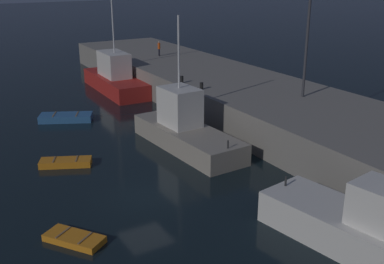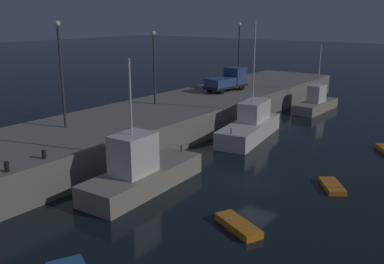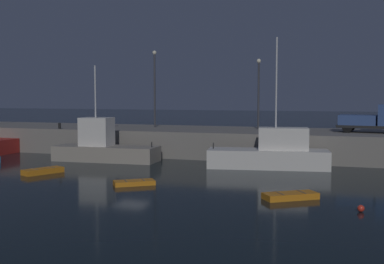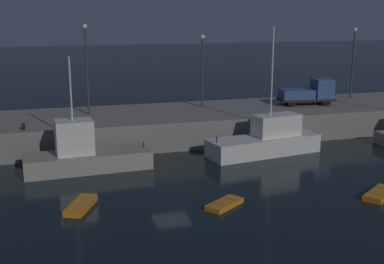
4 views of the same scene
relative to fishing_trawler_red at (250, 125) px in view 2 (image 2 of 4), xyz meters
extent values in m
plane|color=black|center=(-9.92, -6.03, -1.19)|extent=(320.00, 320.00, 0.00)
cube|color=gray|center=(-9.92, 7.87, 0.09)|extent=(77.21, 10.29, 2.57)
cube|color=silver|center=(-0.30, -0.05, -0.42)|extent=(10.24, 4.51, 1.54)
cube|color=silver|center=(0.93, 0.15, 1.27)|extent=(4.27, 2.56, 1.84)
cylinder|color=silver|center=(0.32, 0.05, 5.88)|extent=(0.14, 0.14, 7.39)
cylinder|color=#262626|center=(-4.79, -0.80, 0.60)|extent=(0.10, 0.10, 0.50)
cube|color=gray|center=(-15.14, -0.37, -0.50)|extent=(9.78, 3.65, 1.39)
cube|color=silver|center=(-16.08, -0.43, 1.50)|extent=(2.89, 2.23, 2.60)
cylinder|color=silver|center=(-16.17, -0.43, 5.18)|extent=(0.14, 0.14, 4.77)
cylinder|color=#262626|center=(-10.73, -0.11, 0.44)|extent=(0.10, 0.10, 0.50)
cube|color=gray|center=(15.03, -0.58, -0.62)|extent=(7.79, 2.75, 1.14)
cube|color=silver|center=(15.04, -0.58, 0.95)|extent=(2.35, 1.61, 2.00)
cylinder|color=silver|center=(15.20, -0.59, 4.33)|extent=(0.14, 0.14, 4.75)
cylinder|color=#262626|center=(18.58, -0.70, 0.20)|extent=(0.10, 0.10, 0.50)
cube|color=orange|center=(-7.57, -10.55, -1.04)|extent=(2.87, 2.52, 0.31)
cube|color=olive|center=(-7.09, -10.20, -0.86)|extent=(0.67, 0.88, 0.04)
cube|color=olive|center=(-8.06, -10.90, -0.86)|extent=(0.67, 0.88, 0.04)
cube|color=orange|center=(-16.29, -8.43, -0.98)|extent=(2.30, 3.29, 0.42)
cube|color=olive|center=(-16.00, -7.81, -0.76)|extent=(0.93, 0.49, 0.04)
cube|color=olive|center=(-16.57, -9.06, -0.76)|extent=(0.93, 0.49, 0.04)
cylinder|color=#38383D|center=(-14.18, 8.95, 5.33)|extent=(0.20, 0.20, 7.91)
sphere|color=#F9EFCC|center=(-14.18, 8.95, 9.46)|extent=(0.44, 0.44, 0.44)
cylinder|color=#38383D|center=(-2.87, 9.43, 4.78)|extent=(0.20, 0.20, 6.80)
sphere|color=#F9EFCC|center=(-2.87, 9.43, 8.35)|extent=(0.44, 0.44, 0.44)
cylinder|color=#38383D|center=(14.65, 10.16, 5.03)|extent=(0.20, 0.20, 7.31)
sphere|color=#F9EFCC|center=(14.65, 10.16, 8.87)|extent=(0.44, 0.44, 0.44)
cylinder|color=black|center=(9.77, 8.43, 1.83)|extent=(0.93, 0.40, 0.90)
cylinder|color=black|center=(9.53, 6.62, 1.83)|extent=(0.93, 0.40, 0.90)
cylinder|color=black|center=(6.14, 8.91, 1.83)|extent=(0.93, 0.40, 0.90)
cylinder|color=black|center=(5.90, 7.11, 1.83)|extent=(0.93, 0.40, 0.90)
cube|color=black|center=(7.84, 7.77, 1.95)|extent=(5.95, 2.90, 0.25)
cube|color=#334C84|center=(9.54, 7.54, 3.05)|extent=(2.10, 2.39, 1.94)
cube|color=#334C84|center=(6.82, 7.90, 2.54)|extent=(3.57, 2.59, 0.93)
cylinder|color=black|center=(-22.55, 3.34, 1.68)|extent=(0.28, 0.28, 0.60)
cylinder|color=black|center=(-19.88, 3.62, 1.65)|extent=(0.28, 0.28, 0.55)
camera|label=1|loc=(10.79, -15.21, 10.36)|focal=43.88mm
camera|label=2|loc=(-34.81, -19.14, 10.12)|focal=40.26mm
camera|label=3|loc=(6.18, -39.84, 4.80)|focal=45.18mm
camera|label=4|loc=(-17.91, -39.03, 10.74)|focal=47.81mm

